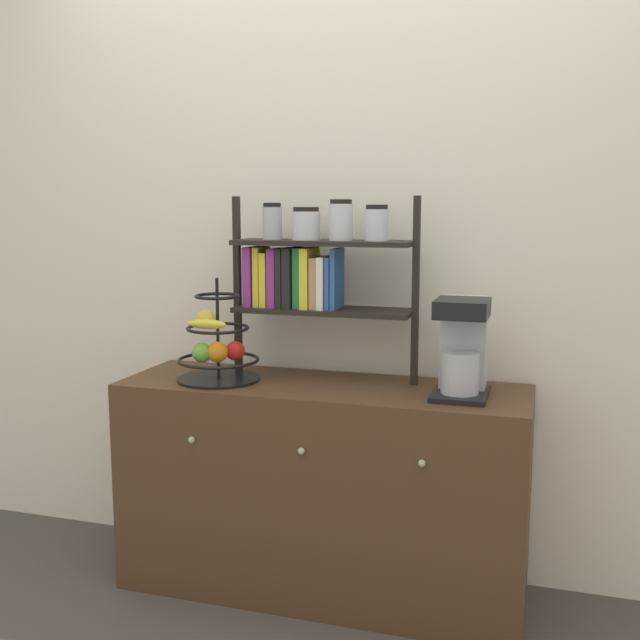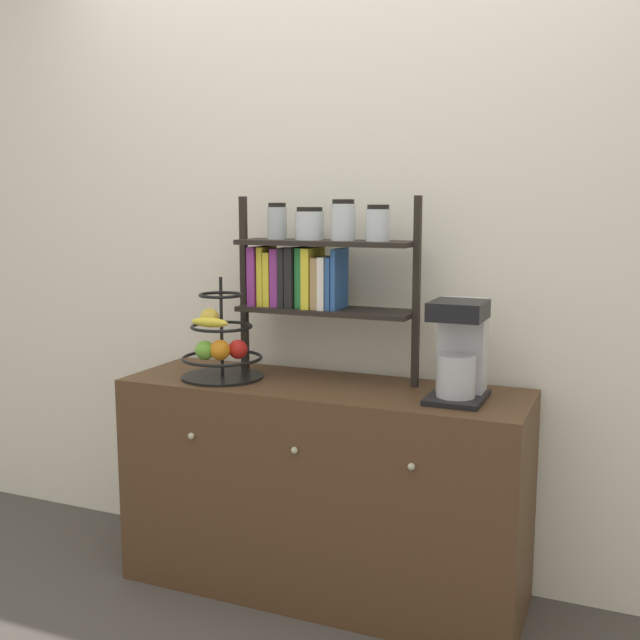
# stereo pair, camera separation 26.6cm
# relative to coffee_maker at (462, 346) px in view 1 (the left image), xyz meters

# --- Properties ---
(ground_plane) EXTENTS (12.00, 12.00, 0.00)m
(ground_plane) POSITION_rel_coffee_maker_xyz_m (-0.50, -0.23, -0.95)
(ground_plane) COLOR #47423D
(wall_back) EXTENTS (7.00, 0.05, 2.60)m
(wall_back) POSITION_rel_coffee_maker_xyz_m (-0.50, 0.28, 0.35)
(wall_back) COLOR silver
(wall_back) RESTS_ON ground_plane
(sideboard) EXTENTS (1.47, 0.48, 0.78)m
(sideboard) POSITION_rel_coffee_maker_xyz_m (-0.50, -0.00, -0.56)
(sideboard) COLOR #4C331E
(sideboard) RESTS_ON ground_plane
(coffee_maker) EXTENTS (0.18, 0.24, 0.33)m
(coffee_maker) POSITION_rel_coffee_maker_xyz_m (0.00, 0.00, 0.00)
(coffee_maker) COLOR black
(coffee_maker) RESTS_ON sideboard
(fruit_stand) EXTENTS (0.30, 0.30, 0.38)m
(fruit_stand) POSITION_rel_coffee_maker_xyz_m (-0.88, -0.06, -0.05)
(fruit_stand) COLOR black
(fruit_stand) RESTS_ON sideboard
(shelf_hutch) EXTENTS (0.71, 0.20, 0.67)m
(shelf_hutch) POSITION_rel_coffee_maker_xyz_m (-0.58, 0.10, 0.25)
(shelf_hutch) COLOR black
(shelf_hutch) RESTS_ON sideboard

